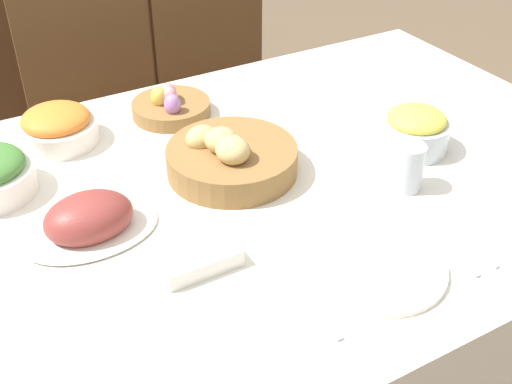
{
  "coord_description": "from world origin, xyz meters",
  "views": [
    {
      "loc": [
        -0.47,
        -0.94,
        1.51
      ],
      "look_at": [
        0.01,
        -0.08,
        0.82
      ],
      "focal_mm": 45.0,
      "sensor_mm": 36.0,
      "label": 1
    }
  ],
  "objects_px": {
    "ham_platter": "(89,220)",
    "carrot_bowl": "(57,126)",
    "egg_basket": "(170,106)",
    "drinking_cup": "(407,167)",
    "dinner_plate": "(378,267)",
    "knife": "(440,242)",
    "sideboard": "(111,42)",
    "butter_dish": "(197,257)",
    "chair_far_right": "(228,93)",
    "chair_far_center": "(106,124)",
    "pineapple_bowl": "(415,130)",
    "fork": "(308,297)",
    "spoon": "(453,237)",
    "bread_basket": "(230,157)"
  },
  "relations": [
    {
      "from": "chair_far_center",
      "to": "ham_platter",
      "type": "height_order",
      "value": "chair_far_center"
    },
    {
      "from": "spoon",
      "to": "bread_basket",
      "type": "bearing_deg",
      "value": 118.12
    },
    {
      "from": "chair_far_center",
      "to": "drinking_cup",
      "type": "relative_size",
      "value": 10.09
    },
    {
      "from": "sideboard",
      "to": "ham_platter",
      "type": "height_order",
      "value": "sideboard"
    },
    {
      "from": "butter_dish",
      "to": "drinking_cup",
      "type": "bearing_deg",
      "value": 0.85
    },
    {
      "from": "ham_platter",
      "to": "butter_dish",
      "type": "height_order",
      "value": "ham_platter"
    },
    {
      "from": "fork",
      "to": "knife",
      "type": "height_order",
      "value": "same"
    },
    {
      "from": "knife",
      "to": "dinner_plate",
      "type": "bearing_deg",
      "value": -175.63
    },
    {
      "from": "sideboard",
      "to": "drinking_cup",
      "type": "relative_size",
      "value": 11.33
    },
    {
      "from": "fork",
      "to": "butter_dish",
      "type": "distance_m",
      "value": 0.2
    },
    {
      "from": "dinner_plate",
      "to": "drinking_cup",
      "type": "relative_size",
      "value": 2.38
    },
    {
      "from": "chair_far_right",
      "to": "fork",
      "type": "xyz_separation_m",
      "value": [
        -0.47,
        -1.19,
        0.26
      ]
    },
    {
      "from": "knife",
      "to": "sideboard",
      "type": "bearing_deg",
      "value": 93.87
    },
    {
      "from": "chair_far_right",
      "to": "egg_basket",
      "type": "height_order",
      "value": "chair_far_right"
    },
    {
      "from": "egg_basket",
      "to": "carrot_bowl",
      "type": "distance_m",
      "value": 0.27
    },
    {
      "from": "ham_platter",
      "to": "carrot_bowl",
      "type": "height_order",
      "value": "carrot_bowl"
    },
    {
      "from": "dinner_plate",
      "to": "fork",
      "type": "height_order",
      "value": "dinner_plate"
    },
    {
      "from": "carrot_bowl",
      "to": "bread_basket",
      "type": "bearing_deg",
      "value": -47.43
    },
    {
      "from": "dinner_plate",
      "to": "spoon",
      "type": "relative_size",
      "value": 1.17
    },
    {
      "from": "chair_far_right",
      "to": "drinking_cup",
      "type": "relative_size",
      "value": 10.09
    },
    {
      "from": "egg_basket",
      "to": "spoon",
      "type": "relative_size",
      "value": 0.94
    },
    {
      "from": "bread_basket",
      "to": "fork",
      "type": "distance_m",
      "value": 0.4
    },
    {
      "from": "chair_far_center",
      "to": "butter_dish",
      "type": "xyz_separation_m",
      "value": [
        -0.15,
        -1.03,
        0.27
      ]
    },
    {
      "from": "chair_far_right",
      "to": "bread_basket",
      "type": "xyz_separation_m",
      "value": [
        -0.4,
        -0.8,
        0.3
      ]
    },
    {
      "from": "bread_basket",
      "to": "drinking_cup",
      "type": "distance_m",
      "value": 0.36
    },
    {
      "from": "pineapple_bowl",
      "to": "dinner_plate",
      "type": "distance_m",
      "value": 0.42
    },
    {
      "from": "knife",
      "to": "butter_dish",
      "type": "distance_m",
      "value": 0.44
    },
    {
      "from": "fork",
      "to": "knife",
      "type": "distance_m",
      "value": 0.28
    },
    {
      "from": "egg_basket",
      "to": "pineapple_bowl",
      "type": "distance_m",
      "value": 0.57
    },
    {
      "from": "egg_basket",
      "to": "ham_platter",
      "type": "relative_size",
      "value": 0.75
    },
    {
      "from": "ham_platter",
      "to": "knife",
      "type": "bearing_deg",
      "value": -32.39
    },
    {
      "from": "chair_far_right",
      "to": "pineapple_bowl",
      "type": "xyz_separation_m",
      "value": [
        -0.01,
        -0.91,
        0.31
      ]
    },
    {
      "from": "chair_far_center",
      "to": "knife",
      "type": "xyz_separation_m",
      "value": [
        0.26,
        -1.19,
        0.26
      ]
    },
    {
      "from": "butter_dish",
      "to": "dinner_plate",
      "type": "bearing_deg",
      "value": -31.82
    },
    {
      "from": "egg_basket",
      "to": "drinking_cup",
      "type": "height_order",
      "value": "drinking_cup"
    },
    {
      "from": "dinner_plate",
      "to": "fork",
      "type": "xyz_separation_m",
      "value": [
        -0.14,
        0.0,
        -0.0
      ]
    },
    {
      "from": "egg_basket",
      "to": "spoon",
      "type": "height_order",
      "value": "egg_basket"
    },
    {
      "from": "chair_far_right",
      "to": "butter_dish",
      "type": "height_order",
      "value": "chair_far_right"
    },
    {
      "from": "dinner_plate",
      "to": "drinking_cup",
      "type": "bearing_deg",
      "value": 40.05
    },
    {
      "from": "fork",
      "to": "butter_dish",
      "type": "relative_size",
      "value": 1.46
    },
    {
      "from": "pineapple_bowl",
      "to": "butter_dish",
      "type": "xyz_separation_m",
      "value": [
        -0.58,
        -0.12,
        -0.03
      ]
    },
    {
      "from": "chair_far_center",
      "to": "pineapple_bowl",
      "type": "bearing_deg",
      "value": -62.78
    },
    {
      "from": "pineapple_bowl",
      "to": "bread_basket",
      "type": "bearing_deg",
      "value": 164.04
    },
    {
      "from": "pineapple_bowl",
      "to": "chair_far_right",
      "type": "bearing_deg",
      "value": 89.36
    },
    {
      "from": "chair_far_center",
      "to": "egg_basket",
      "type": "relative_size",
      "value": 5.27
    },
    {
      "from": "carrot_bowl",
      "to": "fork",
      "type": "height_order",
      "value": "carrot_bowl"
    },
    {
      "from": "ham_platter",
      "to": "carrot_bowl",
      "type": "xyz_separation_m",
      "value": [
        0.04,
        0.35,
        0.01
      ]
    },
    {
      "from": "pineapple_bowl",
      "to": "carrot_bowl",
      "type": "bearing_deg",
      "value": 148.36
    },
    {
      "from": "chair_far_center",
      "to": "carrot_bowl",
      "type": "relative_size",
      "value": 5.57
    },
    {
      "from": "sideboard",
      "to": "pineapple_bowl",
      "type": "relative_size",
      "value": 7.38
    }
  ]
}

